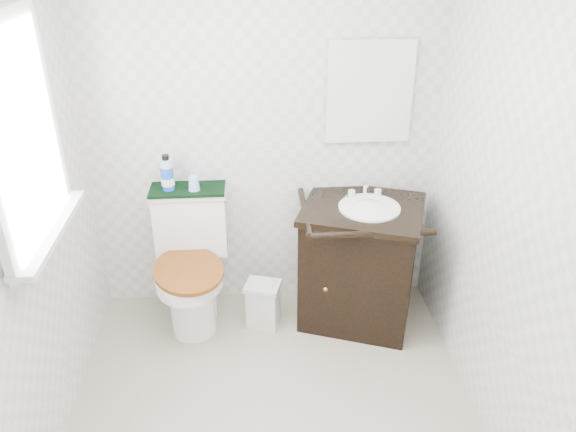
{
  "coord_description": "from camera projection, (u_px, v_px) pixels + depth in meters",
  "views": [
    {
      "loc": [
        -0.08,
        -2.11,
        2.36
      ],
      "look_at": [
        0.12,
        0.75,
        0.85
      ],
      "focal_mm": 35.0,
      "sensor_mm": 36.0,
      "label": 1
    }
  ],
  "objects": [
    {
      "name": "floor",
      "position": [
        275.0,
        425.0,
        2.97
      ],
      "size": [
        2.4,
        2.4,
        0.0
      ],
      "primitive_type": "plane",
      "color": "#A39883",
      "rests_on": "ground"
    },
    {
      "name": "wall_back",
      "position": [
        263.0,
        133.0,
        3.47
      ],
      "size": [
        2.4,
        0.0,
        2.4
      ],
      "primitive_type": "plane",
      "rotation": [
        1.57,
        0.0,
        0.0
      ],
      "color": "silver",
      "rests_on": "ground"
    },
    {
      "name": "wall_left",
      "position": [
        9.0,
        235.0,
        2.34
      ],
      "size": [
        0.0,
        2.4,
        2.4
      ],
      "primitive_type": "plane",
      "rotation": [
        1.57,
        0.0,
        1.57
      ],
      "color": "silver",
      "rests_on": "ground"
    },
    {
      "name": "wall_right",
      "position": [
        521.0,
        218.0,
        2.48
      ],
      "size": [
        0.0,
        2.4,
        2.4
      ],
      "primitive_type": "plane",
      "rotation": [
        1.57,
        0.0,
        -1.57
      ],
      "color": "silver",
      "rests_on": "ground"
    },
    {
      "name": "window",
      "position": [
        19.0,
        135.0,
        2.4
      ],
      "size": [
        0.02,
        0.7,
        0.9
      ],
      "primitive_type": "cube",
      "color": "white",
      "rests_on": "wall_left"
    },
    {
      "name": "mirror",
      "position": [
        370.0,
        92.0,
        3.37
      ],
      "size": [
        0.5,
        0.02,
        0.6
      ],
      "primitive_type": "cube",
      "color": "silver",
      "rests_on": "wall_back"
    },
    {
      "name": "toilet",
      "position": [
        192.0,
        268.0,
        3.61
      ],
      "size": [
        0.52,
        0.69,
        0.88
      ],
      "color": "white",
      "rests_on": "floor"
    },
    {
      "name": "vanity",
      "position": [
        360.0,
        260.0,
        3.6
      ],
      "size": [
        0.88,
        0.82,
        0.92
      ],
      "color": "black",
      "rests_on": "floor"
    },
    {
      "name": "trash_bin",
      "position": [
        263.0,
        304.0,
        3.64
      ],
      "size": [
        0.26,
        0.23,
        0.31
      ],
      "color": "silver",
      "rests_on": "floor"
    },
    {
      "name": "towel",
      "position": [
        187.0,
        189.0,
        3.49
      ],
      "size": [
        0.47,
        0.22,
        0.02
      ],
      "primitive_type": "cube",
      "color": "black",
      "rests_on": "toilet"
    },
    {
      "name": "mouthwash_bottle",
      "position": [
        167.0,
        174.0,
        3.42
      ],
      "size": [
        0.08,
        0.08,
        0.22
      ],
      "color": "blue",
      "rests_on": "towel"
    },
    {
      "name": "cup",
      "position": [
        194.0,
        183.0,
        3.44
      ],
      "size": [
        0.07,
        0.07,
        0.09
      ],
      "primitive_type": "cone",
      "color": "#9BCBFE",
      "rests_on": "towel"
    },
    {
      "name": "soap_bar",
      "position": [
        351.0,
        196.0,
        3.52
      ],
      "size": [
        0.07,
        0.05,
        0.02
      ],
      "primitive_type": "ellipsoid",
      "color": "#187566",
      "rests_on": "vanity"
    }
  ]
}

